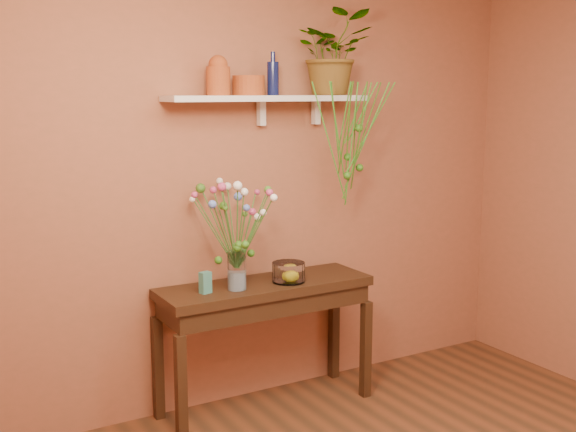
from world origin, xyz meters
The scene contains 13 objects.
room centered at (0.00, 0.00, 1.35)m, with size 4.04×4.04×2.70m.
sideboard centered at (-0.04, 1.77, 0.69)m, with size 1.33×0.43×0.81m.
wall_shelf centered at (0.06, 1.87, 1.92)m, with size 1.30×0.24×0.19m.
terracotta_jug centered at (-0.29, 1.84, 2.05)m, with size 0.18×0.18×0.23m.
terracotta_pot centered at (-0.08, 1.88, 2.00)m, with size 0.19×0.19×0.12m, color #A04A19.
blue_bottle centered at (0.07, 1.85, 2.04)m, with size 0.08×0.08×0.26m.
spider_plant centered at (0.51, 1.86, 2.20)m, with size 0.47×0.41×0.52m, color #336E19.
plant_fronds centered at (0.56, 1.71, 1.64)m, with size 0.60×0.35×0.79m.
glass_vase centered at (-0.25, 1.71, 0.91)m, with size 0.11×0.11×0.23m.
bouquet centered at (-0.25, 1.72, 1.26)m, with size 0.51×0.53×0.53m.
glass_bowl centered at (0.09, 1.71, 0.86)m, with size 0.20×0.20×0.12m.
lemon centered at (0.10, 1.69, 0.85)m, with size 0.08×0.08×0.08m, color #FFEF15.
carton centered at (-0.45, 1.73, 0.87)m, with size 0.06×0.05×0.13m, color teal.
Camera 1 is at (-2.04, -1.97, 1.96)m, focal length 44.54 mm.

